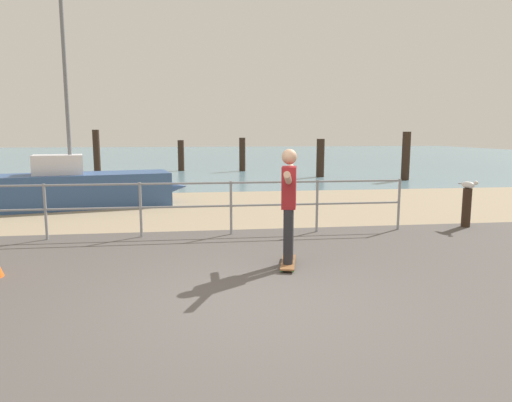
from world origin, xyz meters
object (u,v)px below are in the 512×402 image
skateboard (288,263)px  bollard_short (466,208)px  sailboat (91,187)px  seagull (469,185)px  skateboarder (289,199)px

skateboard → bollard_short: bearing=28.5°
skateboard → bollard_short: 4.83m
sailboat → seagull: 9.20m
skateboarder → bollard_short: size_ratio=1.99×
skateboarder → seagull: (4.24, 2.28, -0.11)m
skateboard → seagull: size_ratio=1.71×
skateboard → bollard_short: (4.24, 2.30, 0.35)m
skateboard → seagull: (4.24, 2.28, 0.84)m
skateboard → skateboarder: bearing=-126.9°
sailboat → seagull: size_ratio=11.25×
skateboard → skateboarder: size_ratio=0.50×
sailboat → skateboard: 7.39m
sailboat → bollard_short: sailboat is taller
skateboarder → seagull: size_ratio=3.42×
bollard_short → seagull: size_ratio=1.72×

